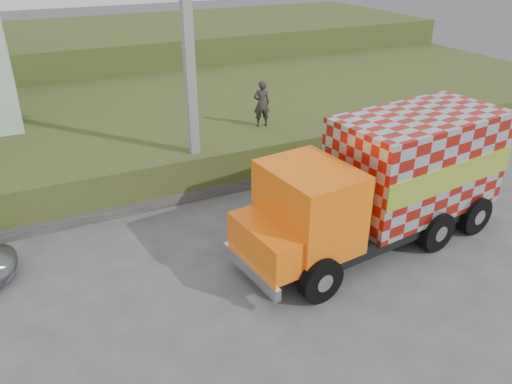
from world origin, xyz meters
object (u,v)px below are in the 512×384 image
cargo_truck (387,181)px  pedestrian (262,104)px  utility_pole (190,75)px  cow (261,228)px

cargo_truck → pedestrian: 6.58m
utility_pole → cargo_truck: (3.84, -5.13, -2.22)m
pedestrian → cow: bearing=74.0°
utility_pole → pedestrian: bearing=23.7°
cow → pedestrian: bearing=45.1°
cargo_truck → pedestrian: (-0.67, 6.53, 0.51)m
utility_pole → cow: (0.50, -4.01, -3.48)m
utility_pole → pedestrian: utility_pole is taller
utility_pole → cow: bearing=-82.9°
utility_pole → cargo_truck: size_ratio=0.96×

